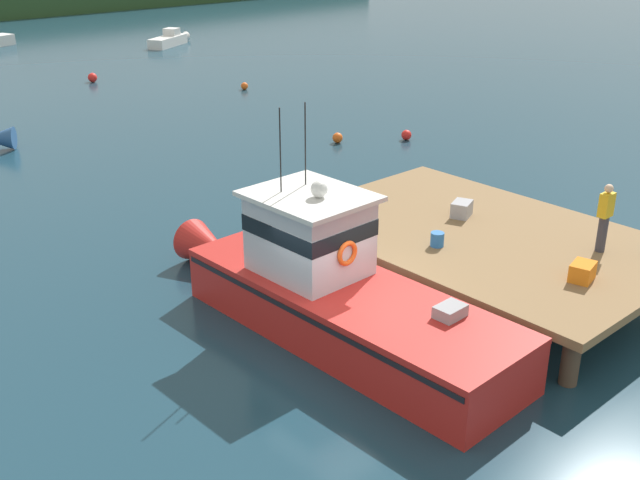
{
  "coord_description": "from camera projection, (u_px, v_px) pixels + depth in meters",
  "views": [
    {
      "loc": [
        -9.83,
        -10.22,
        8.39
      ],
      "look_at": [
        1.2,
        1.96,
        1.4
      ],
      "focal_mm": 43.05,
      "sensor_mm": 36.0,
      "label": 1
    }
  ],
  "objects": [
    {
      "name": "ground_plane",
      "position": [
        340.0,
        342.0,
        16.33
      ],
      "size": [
        200.0,
        200.0,
        0.0
      ],
      "primitive_type": "plane",
      "color": "#193847"
    },
    {
      "name": "main_fishing_boat",
      "position": [
        330.0,
        289.0,
        16.41
      ],
      "size": [
        2.71,
        9.84,
        4.8
      ],
      "color": "red",
      "rests_on": "ground"
    },
    {
      "name": "mooring_buoy_inshore",
      "position": [
        406.0,
        135.0,
        30.86
      ],
      "size": [
        0.41,
        0.41,
        0.41
      ],
      "primitive_type": "sphere",
      "color": "red",
      "rests_on": "ground"
    },
    {
      "name": "mooring_buoy_channel_marker",
      "position": [
        338.0,
        138.0,
        30.47
      ],
      "size": [
        0.41,
        0.41,
        0.41
      ],
      "primitive_type": "sphere",
      "color": "#EA5B19",
      "rests_on": "ground"
    },
    {
      "name": "moored_boat_far_right",
      "position": [
        170.0,
        40.0,
        53.09
      ],
      "size": [
        4.32,
        2.92,
        1.13
      ],
      "color": "white",
      "rests_on": "ground"
    },
    {
      "name": "deckhand_by_the_boat",
      "position": [
        605.0,
        216.0,
        17.44
      ],
      "size": [
        0.36,
        0.22,
        1.63
      ],
      "color": "#383842",
      "rests_on": "dock"
    },
    {
      "name": "mooring_buoy_spare_mooring",
      "position": [
        244.0,
        86.0,
        39.75
      ],
      "size": [
        0.38,
        0.38,
        0.38
      ],
      "primitive_type": "sphere",
      "color": "#EA5B19",
      "rests_on": "ground"
    },
    {
      "name": "crate_stack_mid_dock",
      "position": [
        582.0,
        272.0,
        16.29
      ],
      "size": [
        0.69,
        0.57,
        0.39
      ],
      "primitive_type": "cube",
      "rotation": [
        0.0,
        0.0,
        0.24
      ],
      "color": "orange",
      "rests_on": "dock"
    },
    {
      "name": "crate_single_by_cleat",
      "position": [
        462.0,
        209.0,
        19.74
      ],
      "size": [
        0.72,
        0.63,
        0.4
      ],
      "primitive_type": "cube",
      "rotation": [
        0.0,
        0.0,
        0.38
      ],
      "color": "#9E9EA3",
      "rests_on": "dock"
    },
    {
      "name": "dock",
      "position": [
        482.0,
        237.0,
        18.87
      ],
      "size": [
        6.0,
        9.0,
        1.2
      ],
      "color": "#4C3D2D",
      "rests_on": "ground"
    },
    {
      "name": "mooring_buoy_outer",
      "position": [
        92.0,
        78.0,
        41.51
      ],
      "size": [
        0.49,
        0.49,
        0.49
      ],
      "primitive_type": "sphere",
      "color": "red",
      "rests_on": "ground"
    },
    {
      "name": "bait_bucket",
      "position": [
        437.0,
        239.0,
        17.97
      ],
      "size": [
        0.32,
        0.32,
        0.34
      ],
      "primitive_type": "cylinder",
      "color": "#2866B2",
      "rests_on": "dock"
    }
  ]
}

